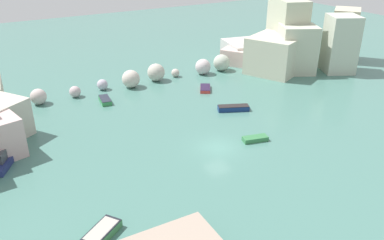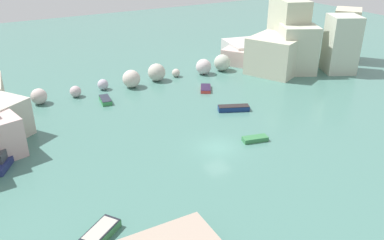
% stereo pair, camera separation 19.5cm
% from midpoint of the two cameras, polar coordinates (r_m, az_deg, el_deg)
% --- Properties ---
extents(cove_water, '(160.00, 160.00, 0.00)m').
position_cam_midpoint_polar(cove_water, '(41.44, 3.59, -3.98)').
color(cove_water, '#497A6F').
rests_on(cove_water, ground).
extents(cliff_headland_right, '(23.65, 20.42, 10.81)m').
position_cam_midpoint_polar(cliff_headland_right, '(68.39, 13.91, 10.50)').
color(cliff_headland_right, beige).
rests_on(cliff_headland_right, ground).
extents(rock_breakwater, '(43.37, 3.50, 2.65)m').
position_cam_midpoint_polar(rock_breakwater, '(60.07, -4.28, 6.75)').
color(rock_breakwater, '#BAB4BA').
rests_on(rock_breakwater, ground).
extents(moored_boat_0, '(2.89, 1.67, 0.50)m').
position_cam_midpoint_polar(moored_boat_0, '(43.06, 8.96, -2.69)').
color(moored_boat_0, '#367B47').
rests_on(moored_boat_0, cove_water).
extents(moored_boat_1, '(1.63, 3.06, 0.61)m').
position_cam_midpoint_polar(moored_boat_1, '(53.53, -12.53, 2.81)').
color(moored_boat_1, '#34874A').
rests_on(moored_boat_1, cove_water).
extents(moored_boat_2, '(4.12, 5.29, 1.62)m').
position_cam_midpoint_polar(moored_boat_2, '(42.47, -25.97, -5.19)').
color(moored_boat_2, navy).
rests_on(moored_boat_2, cove_water).
extents(moored_boat_3, '(4.04, 2.63, 0.67)m').
position_cam_midpoint_polar(moored_boat_3, '(50.04, 5.88, 1.73)').
color(moored_boat_3, navy).
rests_on(moored_boat_3, cove_water).
extents(moored_boat_4, '(3.50, 3.06, 0.69)m').
position_cam_midpoint_polar(moored_boat_4, '(30.88, -13.10, -15.56)').
color(moored_boat_4, '#3F804D').
rests_on(moored_boat_4, cove_water).
extents(moored_boat_5, '(2.76, 3.27, 0.48)m').
position_cam_midpoint_polar(moored_boat_5, '(56.53, 1.82, 4.57)').
color(moored_boat_5, '#CB3934').
rests_on(moored_boat_5, cove_water).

